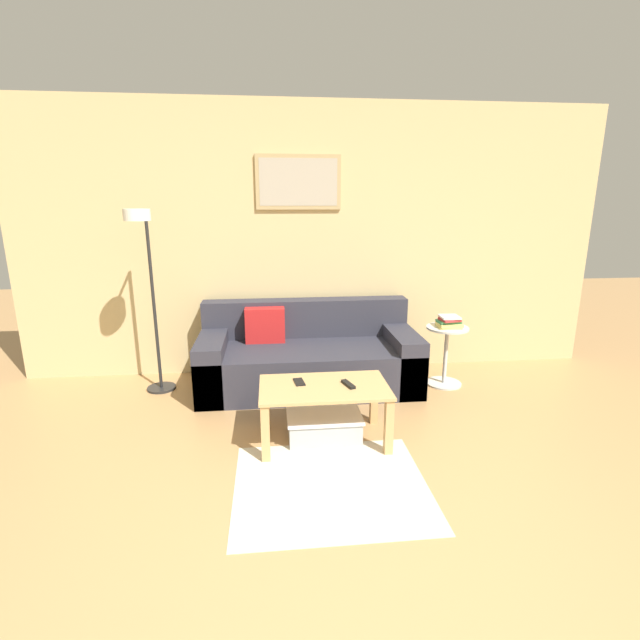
{
  "coord_description": "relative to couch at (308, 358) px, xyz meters",
  "views": [
    {
      "loc": [
        -0.43,
        -1.32,
        1.67
      ],
      "look_at": [
        -0.1,
        1.81,
        0.85
      ],
      "focal_mm": 26.0,
      "sensor_mm": 36.0,
      "label": 1
    }
  ],
  "objects": [
    {
      "name": "book_stack",
      "position": [
        1.27,
        -0.13,
        0.34
      ],
      "size": [
        0.21,
        0.19,
        0.1
      ],
      "color": "#D8C666",
      "rests_on": "side_table"
    },
    {
      "name": "remote_control",
      "position": [
        0.2,
        -1.05,
        0.16
      ],
      "size": [
        0.08,
        0.16,
        0.02
      ],
      "primitive_type": "cube",
      "rotation": [
        0.0,
        0.0,
        0.31
      ],
      "color": "black",
      "rests_on": "coffee_table"
    },
    {
      "name": "wall_back",
      "position": [
        0.11,
        0.46,
        1.02
      ],
      "size": [
        5.6,
        0.09,
        2.55
      ],
      "color": "tan",
      "rests_on": "ground_plane"
    },
    {
      "name": "coffee_table",
      "position": [
        0.03,
        -1.04,
        0.07
      ],
      "size": [
        0.9,
        0.53,
        0.41
      ],
      "color": "tan",
      "rests_on": "ground_plane"
    },
    {
      "name": "cell_phone",
      "position": [
        -0.14,
        -0.95,
        0.15
      ],
      "size": [
        0.08,
        0.15,
        0.01
      ],
      "primitive_type": "cube",
      "rotation": [
        0.0,
        0.0,
        0.14
      ],
      "color": "black",
      "rests_on": "coffee_table"
    },
    {
      "name": "area_rug",
      "position": [
        0.01,
        -1.59,
        -0.26
      ],
      "size": [
        1.16,
        1.0,
        0.01
      ],
      "primitive_type": "cube",
      "color": "beige",
      "rests_on": "ground_plane"
    },
    {
      "name": "couch",
      "position": [
        0.0,
        0.0,
        0.0
      ],
      "size": [
        1.95,
        0.87,
        0.75
      ],
      "color": "#2D2D38",
      "rests_on": "ground_plane"
    },
    {
      "name": "storage_bin",
      "position": [
        0.03,
        -0.99,
        -0.17
      ],
      "size": [
        0.53,
        0.37,
        0.19
      ],
      "color": "#9EA3A8",
      "rests_on": "ground_plane"
    },
    {
      "name": "floor_lamp",
      "position": [
        -1.34,
        -0.12,
        0.84
      ],
      "size": [
        0.25,
        0.49,
        1.6
      ],
      "color": "black",
      "rests_on": "ground_plane"
    },
    {
      "name": "side_table",
      "position": [
        1.26,
        -0.12,
        0.07
      ],
      "size": [
        0.38,
        0.38,
        0.55
      ],
      "color": "silver",
      "rests_on": "ground_plane"
    }
  ]
}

